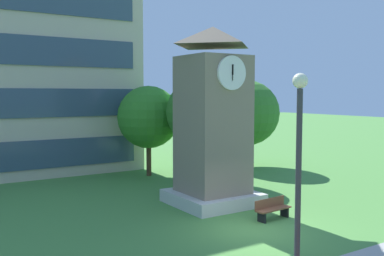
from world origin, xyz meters
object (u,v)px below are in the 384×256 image
tree_near_tower (200,112)px  street_lamp (299,168)px  tree_streetside (149,117)px  park_bench (272,208)px  clock_tower (213,127)px  tree_by_building (247,113)px

tree_near_tower → street_lamp: bearing=-115.5°
tree_streetside → park_bench: bearing=-90.5°
tree_near_tower → park_bench: bearing=-102.9°
tree_near_tower → clock_tower: bearing=-117.3°
street_lamp → tree_near_tower: size_ratio=0.92×
street_lamp → tree_streetside: tree_streetside is taller
tree_by_building → tree_streetside: tree_by_building is taller
clock_tower → tree_streetside: 8.36m
street_lamp → tree_near_tower: (7.16, 15.02, 0.60)m
clock_tower → tree_by_building: bearing=42.3°
park_bench → clock_tower: bearing=100.5°
tree_near_tower → tree_by_building: (5.95, 2.73, -0.27)m
street_lamp → tree_by_building: 22.07m
park_bench → tree_streetside: tree_streetside is taller
clock_tower → tree_near_tower: (2.62, 5.08, 0.48)m
tree_near_tower → tree_streetside: bearing=119.9°
clock_tower → tree_by_building: 11.59m
street_lamp → tree_by_building: bearing=53.5°
park_bench → street_lamp: bearing=-128.9°
clock_tower → tree_near_tower: 5.73m
park_bench → tree_streetside: 12.32m
clock_tower → street_lamp: (-4.55, -9.95, -0.13)m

